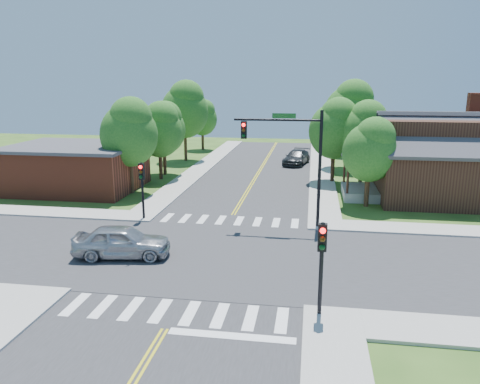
% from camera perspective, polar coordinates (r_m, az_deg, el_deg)
% --- Properties ---
extents(ground, '(100.00, 100.00, 0.00)m').
position_cam_1_polar(ground, '(24.62, -3.78, -7.76)').
color(ground, '#2B4B17').
rests_on(ground, ground).
extents(road_ns, '(10.00, 90.00, 0.04)m').
position_cam_1_polar(road_ns, '(24.62, -3.78, -7.72)').
color(road_ns, '#2D2D30').
rests_on(road_ns, ground).
extents(road_ew, '(90.00, 10.00, 0.04)m').
position_cam_1_polar(road_ew, '(24.62, -3.78, -7.71)').
color(road_ew, '#2D2D30').
rests_on(road_ew, ground).
extents(intersection_patch, '(10.20, 10.20, 0.06)m').
position_cam_1_polar(intersection_patch, '(24.62, -3.78, -7.76)').
color(intersection_patch, '#2D2D30').
rests_on(intersection_patch, ground).
extents(sidewalk_ne, '(40.00, 40.00, 0.14)m').
position_cam_1_polar(sidewalk_ne, '(40.65, 23.86, -0.22)').
color(sidewalk_ne, '#9E9B93').
rests_on(sidewalk_ne, ground).
extents(sidewalk_nw, '(40.00, 40.00, 0.14)m').
position_cam_1_polar(sidewalk_nw, '(44.43, -19.49, 1.27)').
color(sidewalk_nw, '#9E9B93').
rests_on(sidewalk_nw, ground).
extents(crosswalk_north, '(8.85, 2.00, 0.01)m').
position_cam_1_polar(crosswalk_north, '(30.35, -1.25, -3.48)').
color(crosswalk_north, white).
rests_on(crosswalk_north, ground).
extents(crosswalk_south, '(8.85, 2.00, 0.01)m').
position_cam_1_polar(crosswalk_south, '(19.15, -7.92, -14.27)').
color(crosswalk_south, white).
rests_on(crosswalk_south, ground).
extents(centerline, '(0.30, 90.00, 0.01)m').
position_cam_1_polar(centerline, '(24.61, -3.78, -7.66)').
color(centerline, yellow).
rests_on(centerline, ground).
extents(stop_bar, '(4.60, 0.45, 0.09)m').
position_cam_1_polar(stop_bar, '(17.46, -1.04, -17.25)').
color(stop_bar, white).
rests_on(stop_bar, ground).
extents(signal_mast_ne, '(5.30, 0.42, 7.20)m').
position_cam_1_polar(signal_mast_ne, '(28.28, 6.35, 5.17)').
color(signal_mast_ne, black).
rests_on(signal_mast_ne, ground).
extents(signal_pole_se, '(0.34, 0.42, 3.80)m').
position_cam_1_polar(signal_pole_se, '(17.89, 9.94, -7.21)').
color(signal_pole_se, black).
rests_on(signal_pole_se, ground).
extents(signal_pole_nw, '(0.34, 0.42, 3.80)m').
position_cam_1_polar(signal_pole_nw, '(30.57, -11.87, 1.42)').
color(signal_pole_nw, black).
rests_on(signal_pole_nw, ground).
extents(house_ne, '(13.05, 8.80, 7.11)m').
position_cam_1_polar(house_ne, '(38.36, 23.89, 3.99)').
color(house_ne, black).
rests_on(house_ne, ground).
extents(building_nw, '(10.40, 8.40, 3.73)m').
position_cam_1_polar(building_nw, '(41.08, -19.39, 2.90)').
color(building_nw, brown).
rests_on(building_nw, ground).
extents(tree_e_a, '(3.80, 3.61, 6.46)m').
position_cam_1_polar(tree_e_a, '(34.17, 15.67, 5.14)').
color(tree_e_a, '#382314').
rests_on(tree_e_a, ground).
extents(tree_e_b, '(4.32, 4.10, 7.34)m').
position_cam_1_polar(tree_e_b, '(41.03, 14.92, 7.34)').
color(tree_e_b, '#382314').
rests_on(tree_e_b, ground).
extents(tree_e_c, '(5.30, 5.04, 9.01)m').
position_cam_1_polar(tree_e_c, '(48.88, 13.37, 9.65)').
color(tree_e_c, '#382314').
rests_on(tree_e_c, ground).
extents(tree_e_d, '(4.59, 4.36, 7.80)m').
position_cam_1_polar(tree_e_d, '(57.97, 13.00, 9.45)').
color(tree_e_d, '#382314').
rests_on(tree_e_d, ground).
extents(tree_w_a, '(4.53, 4.30, 7.70)m').
position_cam_1_polar(tree_w_a, '(37.85, -13.32, 7.30)').
color(tree_w_a, '#382314').
rests_on(tree_w_a, ground).
extents(tree_w_b, '(4.14, 3.93, 7.03)m').
position_cam_1_polar(tree_w_b, '(44.99, -9.24, 7.87)').
color(tree_w_b, '#382314').
rests_on(tree_w_b, ground).
extents(tree_w_c, '(5.26, 4.99, 8.94)m').
position_cam_1_polar(tree_w_c, '(52.66, -6.71, 10.13)').
color(tree_w_c, '#382314').
rests_on(tree_w_c, ground).
extents(tree_w_d, '(3.81, 3.62, 6.48)m').
position_cam_1_polar(tree_w_d, '(61.03, -4.56, 9.12)').
color(tree_w_d, '#382314').
rests_on(tree_w_d, ground).
extents(tree_house, '(4.42, 4.19, 7.51)m').
position_cam_1_polar(tree_house, '(41.63, 11.56, 7.75)').
color(tree_house, '#382314').
rests_on(tree_house, ground).
extents(tree_bldg, '(4.19, 3.98, 7.12)m').
position_cam_1_polar(tree_bldg, '(43.00, -9.74, 7.67)').
color(tree_bldg, '#382314').
rests_on(tree_bldg, ground).
extents(car_silver, '(3.43, 5.50, 1.67)m').
position_cam_1_polar(car_silver, '(24.82, -14.19, -5.93)').
color(car_silver, '#ACAEB3').
rests_on(car_silver, ground).
extents(car_dgrey, '(4.21, 6.05, 1.51)m').
position_cam_1_polar(car_dgrey, '(50.60, 6.90, 4.17)').
color(car_dgrey, '#27292B').
rests_on(car_dgrey, ground).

